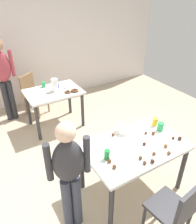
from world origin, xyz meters
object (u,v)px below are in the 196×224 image
Objects in this scene: dining_table_near at (134,151)px; pitcher_far at (55,85)px; dining_table_far at (54,97)px; chair_near_table at (176,209)px; chair_far_table at (32,92)px; person_girl_near at (69,171)px; person_adult_far at (3,74)px; soda_can at (107,155)px; mixing_bowl at (123,129)px.

pitcher_far is (-0.25, 2.00, 0.21)m from dining_table_near.
dining_table_far is 0.24m from pitcher_far.
chair_far_table is at bearing 97.18° from chair_near_table.
chair_near_table is at bearing -40.31° from person_girl_near.
chair_near_table is 1.16m from person_girl_near.
soda_can is at bearing -78.46° from person_adult_far.
chair_near_table is 1.13m from mixing_bowl.
dining_table_far is 1.76m from mixing_bowl.
dining_table_far is 0.61× the size of person_adult_far.
dining_table_far is 2.06m from soda_can.
person_adult_far reaches higher than chair_far_table.
person_girl_near reaches higher than dining_table_near.
dining_table_near is at bearing -79.47° from chair_far_table.
dining_table_far is at bearing -44.90° from person_adult_far.
person_girl_near reaches higher than mixing_bowl.
pitcher_far is at bearing -30.18° from dining_table_far.
person_adult_far is at bearing 135.64° from pitcher_far.
dining_table_far is at bearing 86.02° from soda_can.
chair_far_table is at bearing 109.58° from pitcher_far.
dining_table_far is (-0.28, 2.02, -0.02)m from dining_table_near.
person_girl_near is 2.17m from pitcher_far.
person_girl_near is 0.49m from soda_can.
person_adult_far reaches higher than chair_near_table.
chair_far_table reaches higher than dining_table_near.
soda_can reaches higher than mixing_bowl.
person_adult_far is at bearing 101.54° from soda_can.
dining_table_far is 1.15× the size of chair_far_table.
dining_table_far is at bearing 73.30° from person_girl_near.
soda_can reaches higher than dining_table_far.
soda_can is at bearing -176.28° from dining_table_near.
soda_can is at bearing -88.30° from chair_far_table.
chair_far_table is at bearing 107.65° from dining_table_far.
person_adult_far reaches higher than pitcher_far.
person_girl_near is at bearing 139.69° from chair_near_table.
mixing_bowl is (0.96, 0.37, -0.05)m from person_girl_near.
chair_near_table is 4.45× the size of mixing_bowl.
pitcher_far reaches higher than dining_table_far.
soda_can is (0.48, 0.04, -0.04)m from person_girl_near.
chair_far_table is 0.85m from pitcher_far.
chair_near_table is (0.22, -2.80, -0.14)m from dining_table_far.
pitcher_far is at bearing -70.42° from chair_far_table.
chair_far_table is (-0.44, 3.51, 0.00)m from chair_near_table.
soda_can is 2.04m from pitcher_far.
mixing_bowl is 1.60× the size of soda_can.
chair_near_table is 7.13× the size of soda_can.
person_girl_near is 2.79m from person_adult_far.
chair_near_table is 2.82m from pitcher_far.
chair_far_table is 4.45× the size of mixing_bowl.
person_girl_near is 11.68× the size of soda_can.
dining_table_far is at bearing -72.35° from chair_far_table.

